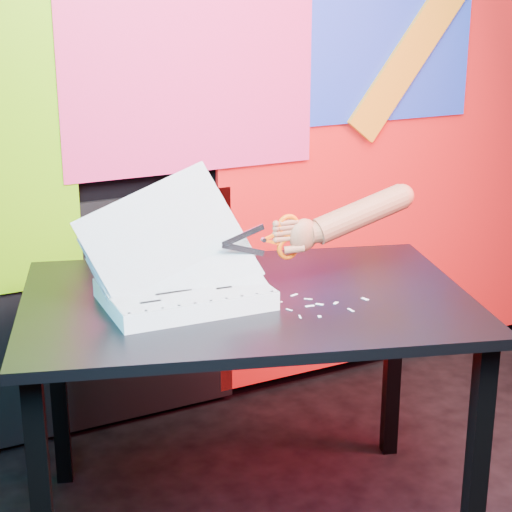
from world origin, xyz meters
TOP-DOWN VIEW (x-y plane):
  - backdrop at (0.06, 1.46)m, footprint 2.88×0.05m
  - work_table at (-0.43, 0.69)m, footprint 1.44×1.18m
  - printout_stack at (-0.60, 0.72)m, footprint 0.50×0.34m
  - scissors at (-0.31, 0.69)m, footprint 0.24×0.03m
  - hand_forearm at (-0.09, 0.67)m, footprint 0.44×0.10m
  - paper_clippings at (-0.28, 0.54)m, footprint 0.24×0.19m

SIDE VIEW (x-z plane):
  - work_table at x=-0.43m, z-range 0.29..1.04m
  - paper_clippings at x=-0.28m, z-range 0.75..0.75m
  - printout_stack at x=-0.60m, z-range 0.59..0.98m
  - scissors at x=-0.31m, z-range 0.84..0.97m
  - hand_forearm at x=-0.09m, z-range 0.86..1.03m
  - backdrop at x=0.06m, z-range -0.08..2.00m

